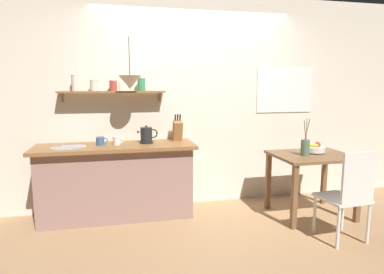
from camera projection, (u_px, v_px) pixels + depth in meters
The scene contains 13 objects.
ground_plane at pixel (205, 219), 3.94m from camera, with size 14.00×14.00×0.00m, color #A87F56.
back_wall at pixel (208, 102), 4.41m from camera, with size 6.80×0.11×2.70m.
kitchen_counter at pixel (117, 181), 3.96m from camera, with size 1.83×0.63×0.88m.
wall_shelf at pixel (111, 89), 3.95m from camera, with size 1.25×0.20×0.32m.
dining_table at pixel (312, 165), 3.99m from camera, with size 0.91×0.74×0.75m.
dining_chair_near at pixel (349, 193), 3.29m from camera, with size 0.45×0.44×0.95m.
fruit_bowl at pixel (315, 149), 4.06m from camera, with size 0.24×0.24×0.14m.
twig_vase at pixel (305, 147), 3.90m from camera, with size 0.10×0.10×0.44m.
electric_kettle at pixel (147, 135), 3.98m from camera, with size 0.24×0.16×0.21m.
knife_block at pixel (178, 130), 4.15m from camera, with size 0.11×0.17×0.33m.
coffee_mug_by_sink at pixel (101, 141), 3.85m from camera, with size 0.13×0.09×0.10m.
coffee_mug_spare at pixel (117, 141), 3.89m from camera, with size 0.13×0.09×0.09m.
pendant_lamp at pixel (130, 82), 3.71m from camera, with size 0.25×0.25×0.56m.
Camera 1 is at (-0.99, -3.62, 1.56)m, focal length 31.26 mm.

